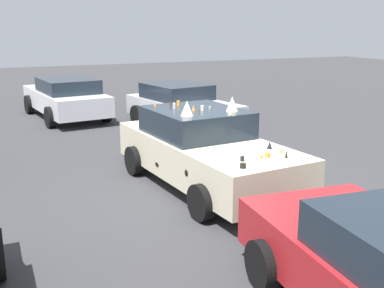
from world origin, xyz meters
TOP-DOWN VIEW (x-y plane):
  - ground_plane at (0.00, 0.00)m, footprint 60.00×60.00m
  - art_car_decorated at (0.08, 0.01)m, footprint 4.70×2.42m
  - parked_sedan_far_left at (8.36, 1.33)m, footprint 4.77×2.48m
  - parked_sedan_row_back_center at (5.40, -1.72)m, footprint 4.39×2.63m

SIDE VIEW (x-z plane):
  - ground_plane at x=0.00m, z-range 0.00..0.00m
  - parked_sedan_row_back_center at x=5.40m, z-range 0.01..1.34m
  - parked_sedan_far_left at x=8.36m, z-range 0.02..1.41m
  - art_car_decorated at x=0.08m, z-range -0.15..1.63m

